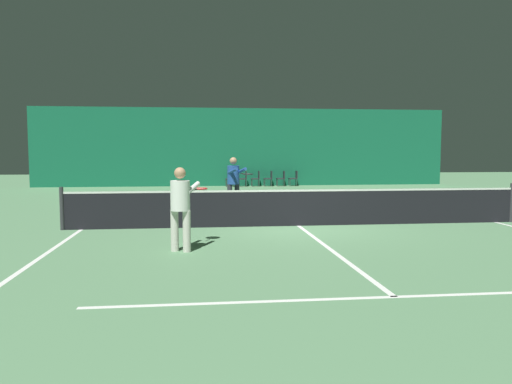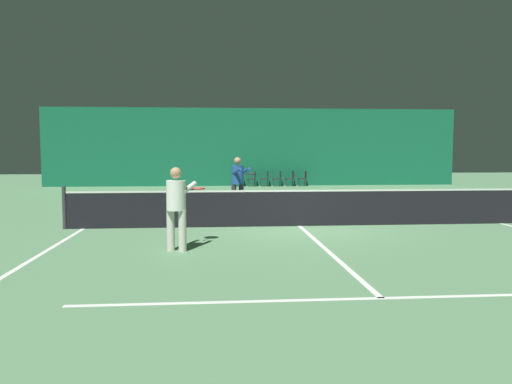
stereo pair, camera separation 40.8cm
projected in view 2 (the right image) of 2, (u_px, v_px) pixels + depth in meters
ground_plane at (299, 226)px, 12.99m from camera, size 60.00×60.00×0.00m
backdrop_curtain at (254, 147)px, 27.77m from camera, size 23.00×0.12×4.30m
court_line_baseline_far at (259, 190)px, 24.81m from camera, size 11.00×0.10×0.00m
court_line_service_far at (271, 201)px, 19.35m from camera, size 8.25×0.10×0.00m
court_line_service_near at (381, 298)px, 6.64m from camera, size 8.25×0.10×0.00m
court_line_sideline_left at (83, 229)px, 12.53m from camera, size 0.10×23.80×0.00m
court_line_sideline_right at (501, 223)px, 13.45m from camera, size 0.10×23.80×0.00m
court_line_centre at (299, 226)px, 12.99m from camera, size 0.10×12.80×0.00m
tennis_net at (300, 207)px, 12.95m from camera, size 12.00×0.10×1.07m
player_near at (177, 202)px, 9.73m from camera, size 0.84×1.37×1.64m
player_far at (238, 179)px, 16.50m from camera, size 0.87×1.42×1.74m
courtside_chair_0 at (240, 178)px, 27.29m from camera, size 0.44×0.44×0.84m
courtside_chair_1 at (253, 178)px, 27.35m from camera, size 0.44×0.44×0.84m
courtside_chair_2 at (266, 178)px, 27.41m from camera, size 0.44×0.44×0.84m
courtside_chair_3 at (278, 177)px, 27.47m from camera, size 0.44×0.44×0.84m
courtside_chair_4 at (291, 177)px, 27.53m from camera, size 0.44×0.44×0.84m
courtside_chair_5 at (304, 177)px, 27.58m from camera, size 0.44×0.44×0.84m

